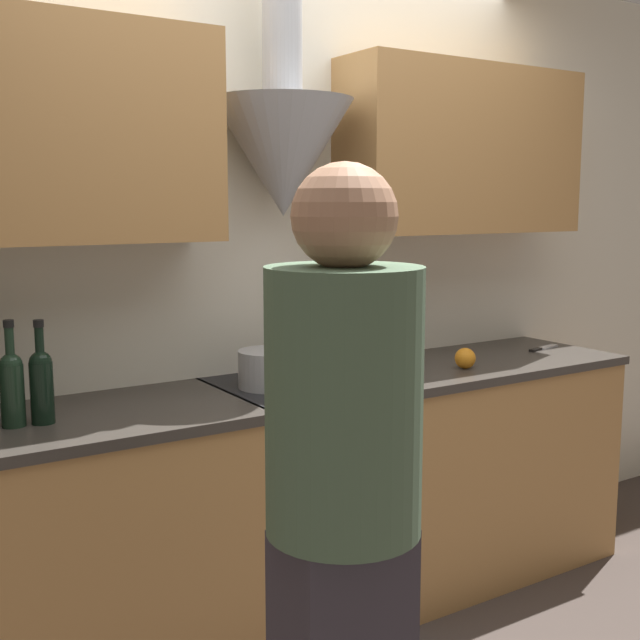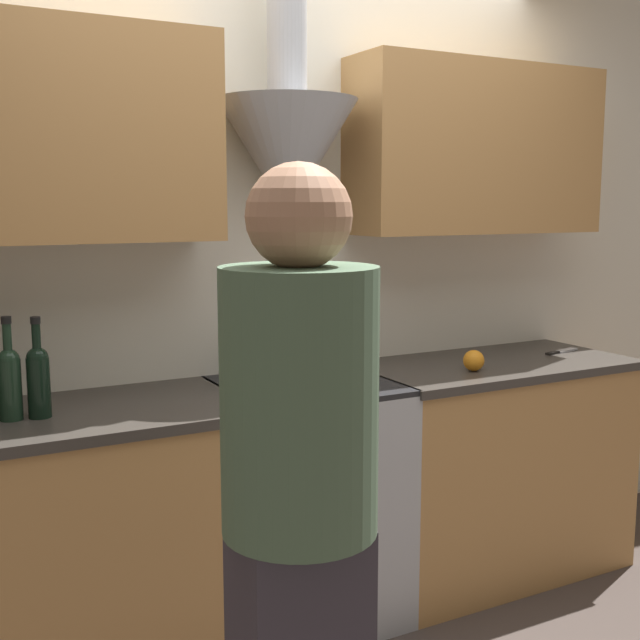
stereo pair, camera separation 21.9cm
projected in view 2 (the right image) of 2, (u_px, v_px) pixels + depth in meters
The scene contains 11 objects.
wall_back at pixel (270, 231), 3.11m from camera, with size 8.40×0.53×2.60m.
counter_left at pixel (45, 552), 2.59m from camera, with size 1.32×0.62×0.92m.
counter_right at pixel (490, 465), 3.45m from camera, with size 1.17×0.62×0.92m.
stove_range at pixel (307, 500), 3.04m from camera, with size 0.62×0.60×0.92m.
wine_bottle_5 at pixel (9, 379), 2.45m from camera, with size 0.07×0.07×0.32m.
wine_bottle_6 at pixel (38, 377), 2.48m from camera, with size 0.07×0.07×0.32m.
stock_pot at pixel (271, 368), 2.91m from camera, with size 0.23×0.23×0.14m.
mixing_bowl at pixel (341, 371), 3.02m from camera, with size 0.22×0.22×0.07m.
orange_fruit at pixel (474, 361), 3.18m from camera, with size 0.08×0.08×0.08m.
chefs_knife at pixel (561, 351), 3.58m from camera, with size 0.22×0.08×0.01m.
person_foreground_left at pixel (300, 514), 1.70m from camera, with size 0.33×0.33×1.66m.
Camera 2 is at (-1.33, -2.28, 1.58)m, focal length 45.00 mm.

